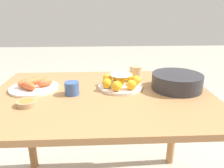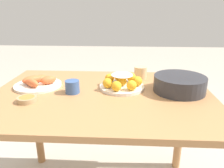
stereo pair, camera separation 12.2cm
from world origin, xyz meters
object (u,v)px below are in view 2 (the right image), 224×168
Objects in this scene: cake_plate at (122,83)px; cup_near at (72,87)px; cup_far at (140,73)px; seafood_platter at (38,83)px; sauce_bowl at (27,99)px; serving_bowl at (180,83)px; dining_table at (102,112)px.

cup_near is (-0.27, -0.09, 0.00)m from cake_plate.
cup_near is at bearing -143.98° from cup_far.
cup_far is at bearing 16.62° from seafood_platter.
cup_near is at bearing -161.23° from cake_plate.
cup_far is (0.59, 0.41, 0.03)m from sauce_bowl.
cake_plate is at bearing 18.77° from cup_near.
serving_bowl is 0.59m from cup_near.
sauce_bowl is 0.35× the size of seafood_platter.
cup_far is at bearing 36.02° from cup_near.
dining_table is at bearing -13.59° from seafood_platter.
serving_bowl is 3.61× the size of cup_near.
dining_table is 15.41× the size of cup_near.
serving_bowl reaches higher than cup_near.
cup_far is (0.39, 0.28, 0.00)m from cup_near.
cake_plate is 0.91× the size of serving_bowl.
seafood_platter is 3.48× the size of cup_near.
seafood_platter is at bearing 177.16° from serving_bowl.
seafood_platter is (-0.03, 0.22, 0.01)m from sauce_bowl.
cake_plate is 0.50m from seafood_platter.
cup_far is (0.23, 0.28, 0.16)m from dining_table.
serving_bowl reaches higher than sauce_bowl.
dining_table is at bearing -129.39° from cup_far.
dining_table is 12.56× the size of sauce_bowl.
seafood_platter is (-0.39, 0.09, 0.14)m from dining_table.
serving_bowl reaches higher than seafood_platter.
sauce_bowl is 0.72m from cup_far.
cup_near reaches higher than sauce_bowl.
cake_plate is 3.28× the size of cup_near.
cup_far is (0.12, 0.19, 0.01)m from cake_plate.
sauce_bowl is at bearing -82.58° from seafood_platter.
serving_bowl is (0.43, 0.05, 0.16)m from dining_table.
sauce_bowl is at bearing -155.05° from cake_plate.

